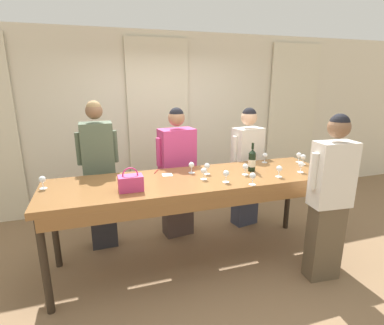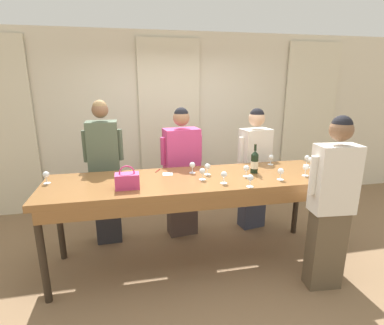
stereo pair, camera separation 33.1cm
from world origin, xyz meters
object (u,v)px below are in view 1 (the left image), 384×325
(wine_bottle, at_px, (252,160))
(wine_glass_back_left, at_px, (301,165))
(tasting_bar, at_px, (195,185))
(wine_glass_center_right, at_px, (253,176))
(wine_glass_center_left, at_px, (299,156))
(wine_glass_by_bottle, at_px, (207,167))
(wine_glass_back_mid, at_px, (204,171))
(guest_olive_jacket, at_px, (100,175))
(wine_glass_center_mid, at_px, (226,174))
(wine_glass_front_left, at_px, (191,165))
(guest_pink_top, at_px, (177,173))
(wine_glass_front_mid, at_px, (245,167))
(wine_glass_near_host, at_px, (265,156))
(wine_glass_back_right, at_px, (303,157))
(wine_glass_by_handbag, at_px, (42,180))
(handbag, at_px, (131,183))
(wine_glass_front_right, at_px, (279,169))
(host_pouring, at_px, (330,197))
(guest_cream_sweater, at_px, (247,166))

(wine_bottle, bearing_deg, wine_glass_back_left, -23.58)
(tasting_bar, distance_m, wine_glass_center_right, 0.64)
(wine_glass_center_left, relative_size, wine_glass_by_bottle, 1.00)
(wine_glass_back_mid, xyz_separation_m, guest_olive_jacket, (-1.07, 0.77, -0.18))
(wine_glass_center_mid, distance_m, wine_glass_center_right, 0.27)
(wine_glass_center_mid, distance_m, wine_glass_by_bottle, 0.33)
(wine_glass_center_mid, height_order, wine_glass_by_bottle, same)
(wine_glass_front_left, bearing_deg, guest_pink_top, 93.80)
(wine_glass_front_mid, bearing_deg, wine_glass_back_mid, -179.29)
(wine_glass_back_mid, height_order, wine_glass_by_bottle, same)
(wine_bottle, height_order, wine_glass_back_mid, wine_bottle)
(wine_glass_back_mid, bearing_deg, tasting_bar, 143.73)
(guest_olive_jacket, distance_m, guest_pink_top, 0.98)
(wine_glass_by_bottle, bearing_deg, wine_glass_near_host, 14.89)
(wine_glass_center_mid, distance_m, wine_glass_back_right, 1.26)
(guest_olive_jacket, bearing_deg, wine_glass_center_right, -36.33)
(wine_glass_back_right, bearing_deg, wine_glass_center_mid, -164.57)
(wine_glass_front_left, xyz_separation_m, wine_glass_by_handbag, (-1.55, -0.04, 0.00))
(tasting_bar, relative_size, wine_bottle, 9.47)
(handbag, xyz_separation_m, guest_pink_top, (0.70, 0.87, -0.23))
(wine_bottle, height_order, wine_glass_back_right, wine_bottle)
(wine_glass_front_right, bearing_deg, guest_olive_jacket, 153.27)
(wine_glass_back_left, relative_size, guest_pink_top, 0.07)
(wine_glass_by_bottle, bearing_deg, wine_glass_front_mid, -21.25)
(wine_glass_center_mid, bearing_deg, guest_olive_jacket, 143.37)
(guest_olive_jacket, bearing_deg, wine_glass_front_mid, -26.09)
(handbag, height_order, wine_glass_center_left, handbag)
(wine_glass_back_left, bearing_deg, guest_pink_top, 144.81)
(wine_glass_by_bottle, bearing_deg, wine_glass_center_right, -56.58)
(wine_glass_back_right, bearing_deg, wine_glass_center_left, 82.94)
(wine_glass_center_mid, xyz_separation_m, wine_glass_by_bottle, (-0.09, 0.32, 0.00))
(wine_glass_near_host, relative_size, host_pouring, 0.07)
(wine_glass_back_left, xyz_separation_m, guest_cream_sweater, (-0.22, 0.88, -0.24))
(wine_glass_back_right, height_order, guest_pink_top, guest_pink_top)
(handbag, relative_size, wine_glass_back_right, 1.82)
(wine_glass_back_left, bearing_deg, tasting_bar, 172.54)
(wine_glass_near_host, bearing_deg, tasting_bar, -162.21)
(wine_glass_front_mid, bearing_deg, wine_bottle, 38.38)
(guest_olive_jacket, height_order, host_pouring, guest_olive_jacket)
(handbag, bearing_deg, wine_glass_back_right, 7.20)
(wine_glass_center_right, height_order, wine_glass_back_mid, same)
(wine_glass_front_mid, bearing_deg, host_pouring, -44.62)
(guest_cream_sweater, distance_m, host_pouring, 1.41)
(wine_bottle, xyz_separation_m, wine_glass_front_mid, (-0.14, -0.11, -0.04))
(wine_glass_front_right, xyz_separation_m, wine_glass_near_host, (0.17, 0.57, 0.00))
(guest_cream_sweater, bearing_deg, wine_glass_center_right, -115.53)
(wine_glass_center_left, relative_size, wine_glass_back_right, 1.00)
(guest_pink_top, bearing_deg, wine_bottle, -41.80)
(wine_glass_by_handbag, distance_m, guest_olive_jacket, 0.79)
(tasting_bar, xyz_separation_m, wine_glass_front_right, (0.89, -0.23, 0.17))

